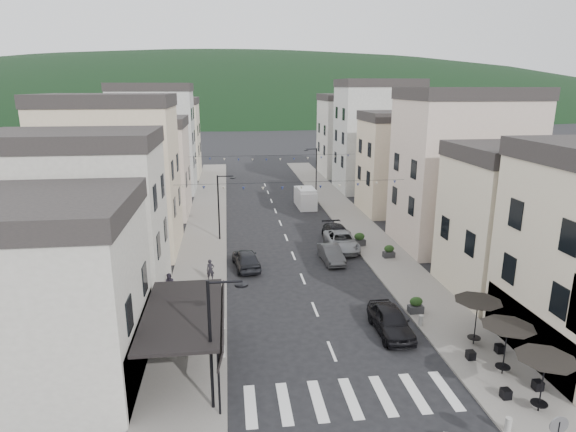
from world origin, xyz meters
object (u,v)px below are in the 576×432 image
object	(u,v)px
parked_car_a	(391,321)
pedestrian_b	(170,285)
parked_car_b	(331,254)
parked_car_e	(246,259)
delivery_van	(305,197)
pedestrian_a	(210,270)
parked_car_c	(341,241)
parked_car_d	(338,234)

from	to	relation	value
parked_car_a	pedestrian_b	world-z (taller)	pedestrian_b
parked_car_b	parked_car_e	size ratio (longest dim) A/B	0.91
parked_car_a	pedestrian_b	bearing A→B (deg)	153.34
parked_car_e	delivery_van	xyz separation A→B (m)	(7.63, 18.79, 0.39)
parked_car_a	delivery_van	world-z (taller)	delivery_van
parked_car_e	pedestrian_a	xyz separation A→B (m)	(-2.64, -2.38, 0.14)
parked_car_a	parked_car_e	bearing A→B (deg)	124.42
parked_car_e	pedestrian_b	bearing A→B (deg)	34.96
parked_car_a	parked_car_c	distance (m)	14.62
parked_car_a	pedestrian_a	xyz separation A→B (m)	(-10.33, 8.77, 0.14)
parked_car_b	parked_car_e	distance (m)	6.81
pedestrian_a	pedestrian_b	size ratio (longest dim) A/B	0.99
pedestrian_a	parked_car_d	bearing A→B (deg)	26.89
parked_car_b	pedestrian_a	size ratio (longest dim) A/B	2.58
parked_car_d	pedestrian_a	distance (m)	13.49
parked_car_b	parked_car_c	distance (m)	3.25
parked_car_c	parked_car_e	distance (m)	8.99
parked_car_c	pedestrian_b	world-z (taller)	pedestrian_b
parked_car_a	parked_car_e	distance (m)	13.54
parked_car_d	pedestrian_a	size ratio (longest dim) A/B	3.27
parked_car_e	delivery_van	world-z (taller)	delivery_van
parked_car_b	parked_car_e	world-z (taller)	parked_car_e
delivery_van	pedestrian_b	size ratio (longest dim) A/B	3.13
parked_car_c	delivery_van	size ratio (longest dim) A/B	1.09
parked_car_c	parked_car_e	size ratio (longest dim) A/B	1.21
parked_car_e	parked_car_b	bearing A→B (deg)	177.71
parked_car_b	delivery_van	size ratio (longest dim) A/B	0.82
parked_car_a	parked_car_c	world-z (taller)	parked_car_a
parked_car_d	parked_car_a	bearing A→B (deg)	-95.71
parked_car_b	delivery_van	bearing A→B (deg)	84.25
delivery_van	pedestrian_a	distance (m)	23.53
parked_car_b	delivery_van	distance (m)	18.24
parked_car_a	parked_car_e	xyz separation A→B (m)	(-7.69, 11.14, -0.01)
parked_car_e	delivery_van	bearing A→B (deg)	-119.27
parked_car_e	pedestrian_a	distance (m)	3.55
parked_car_e	pedestrian_a	world-z (taller)	pedestrian_a
parked_car_b	pedestrian_a	distance (m)	9.88
parked_car_d	delivery_van	world-z (taller)	delivery_van
pedestrian_a	parked_car_a	bearing A→B (deg)	-48.48
delivery_van	pedestrian_a	xyz separation A→B (m)	(-10.27, -21.17, -0.24)
parked_car_a	parked_car_b	bearing A→B (deg)	94.22
parked_car_a	parked_car_b	distance (m)	11.76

